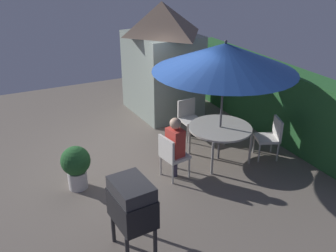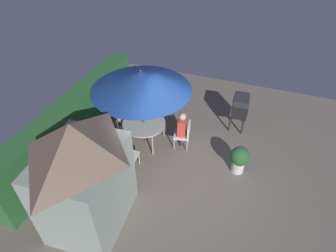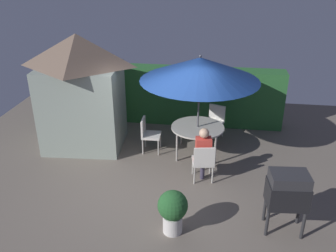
# 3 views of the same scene
# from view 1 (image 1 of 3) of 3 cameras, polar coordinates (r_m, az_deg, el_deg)

# --- Properties ---
(ground_plane) EXTENTS (11.00, 11.00, 0.00)m
(ground_plane) POSITION_cam_1_polar(r_m,az_deg,el_deg) (8.16, -4.86, -4.87)
(ground_plane) COLOR #6B6056
(hedge_backdrop) EXTENTS (6.27, 0.61, 1.68)m
(hedge_backdrop) POSITION_cam_1_polar(r_m,az_deg,el_deg) (9.49, 15.05, 4.36)
(hedge_backdrop) COLOR #28602D
(hedge_backdrop) RESTS_ON ground
(garden_shed) EXTENTS (2.17, 1.76, 2.95)m
(garden_shed) POSITION_cam_1_polar(r_m,az_deg,el_deg) (10.04, -0.91, 10.34)
(garden_shed) COLOR gray
(garden_shed) RESTS_ON ground
(patio_table) EXTENTS (1.32, 1.32, 0.75)m
(patio_table) POSITION_cam_1_polar(r_m,az_deg,el_deg) (7.86, 7.97, -0.51)
(patio_table) COLOR #B2ADA3
(patio_table) RESTS_ON ground
(patio_umbrella) EXTENTS (2.83, 2.83, 2.56)m
(patio_umbrella) POSITION_cam_1_polar(r_m,az_deg,el_deg) (7.34, 8.68, 10.35)
(patio_umbrella) COLOR #4C4C51
(patio_umbrella) RESTS_ON ground
(bbq_grill) EXTENTS (0.74, 0.56, 1.20)m
(bbq_grill) POSITION_cam_1_polar(r_m,az_deg,el_deg) (5.38, -5.52, -11.71)
(bbq_grill) COLOR black
(bbq_grill) RESTS_ON ground
(chair_near_shed) EXTENTS (0.53, 0.54, 0.90)m
(chair_near_shed) POSITION_cam_1_polar(r_m,az_deg,el_deg) (7.21, 0.55, -4.32)
(chair_near_shed) COLOR silver
(chair_near_shed) RESTS_ON ground
(chair_far_side) EXTENTS (0.60, 0.60, 0.90)m
(chair_far_side) POSITION_cam_1_polar(r_m,az_deg,el_deg) (8.23, 15.47, -1.37)
(chair_far_side) COLOR silver
(chair_far_side) RESTS_ON ground
(chair_toward_hedge) EXTENTS (0.48, 0.48, 0.90)m
(chair_toward_hedge) POSITION_cam_1_polar(r_m,az_deg,el_deg) (8.88, 3.20, 1.53)
(chair_toward_hedge) COLOR silver
(chair_toward_hedge) RESTS_ON ground
(potted_plant_by_shed) EXTENTS (0.55, 0.55, 0.86)m
(potted_plant_by_shed) POSITION_cam_1_polar(r_m,az_deg,el_deg) (7.12, -13.87, -5.78)
(potted_plant_by_shed) COLOR silver
(potted_plant_by_shed) RESTS_ON ground
(person_in_red) EXTENTS (0.38, 0.29, 1.26)m
(person_in_red) POSITION_cam_1_polar(r_m,az_deg,el_deg) (7.13, 1.11, -2.28)
(person_in_red) COLOR #CC3D33
(person_in_red) RESTS_ON ground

